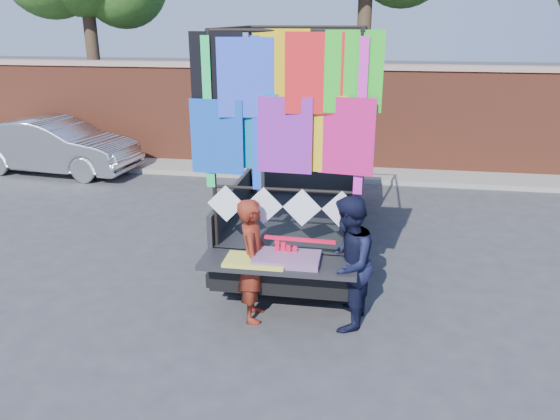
% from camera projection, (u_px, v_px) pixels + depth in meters
% --- Properties ---
extents(ground, '(90.00, 90.00, 0.00)m').
position_uv_depth(ground, '(268.00, 297.00, 7.58)').
color(ground, '#38383A').
rests_on(ground, ground).
extents(brick_wall, '(30.00, 0.45, 2.61)m').
position_uv_depth(brick_wall, '(319.00, 116.00, 13.65)').
color(brick_wall, brown).
rests_on(brick_wall, ground).
extents(curb, '(30.00, 1.20, 0.12)m').
position_uv_depth(curb, '(315.00, 173.00, 13.42)').
color(curb, gray).
rests_on(curb, ground).
extents(pickup_truck, '(2.25, 5.65, 3.56)m').
position_uv_depth(pickup_truck, '(308.00, 186.00, 9.51)').
color(pickup_truck, black).
rests_on(pickup_truck, ground).
extents(sedan, '(4.23, 1.85, 1.35)m').
position_uv_depth(sedan, '(55.00, 146.00, 13.45)').
color(sedan, '#B3B6BA').
rests_on(sedan, ground).
extents(woman, '(0.46, 0.63, 1.61)m').
position_uv_depth(woman, '(253.00, 260.00, 6.81)').
color(woman, maroon).
rests_on(woman, ground).
extents(man, '(0.74, 0.90, 1.70)m').
position_uv_depth(man, '(347.00, 263.00, 6.62)').
color(man, black).
rests_on(man, ground).
extents(streamer_bundle, '(0.88, 0.09, 0.61)m').
position_uv_depth(streamer_bundle, '(292.00, 253.00, 6.68)').
color(streamer_bundle, red).
rests_on(streamer_bundle, ground).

